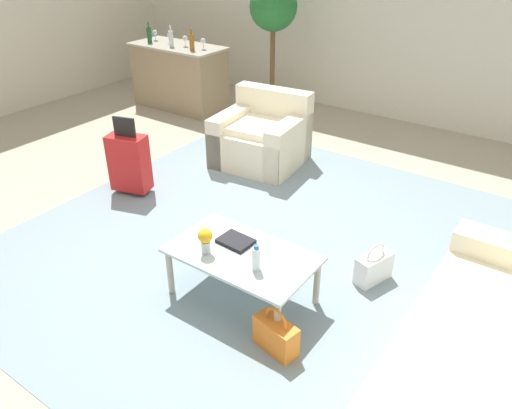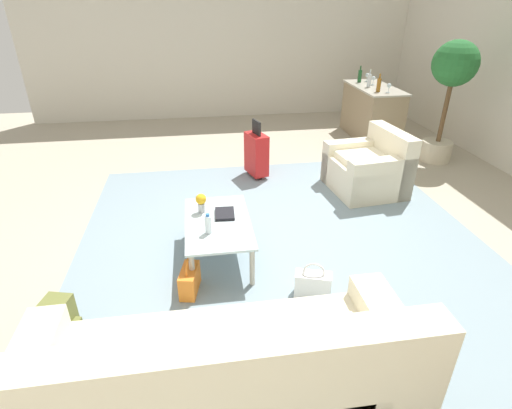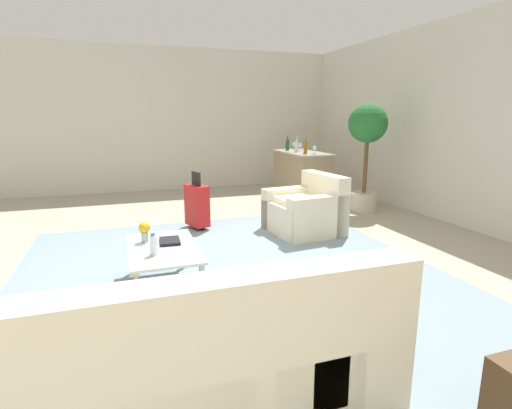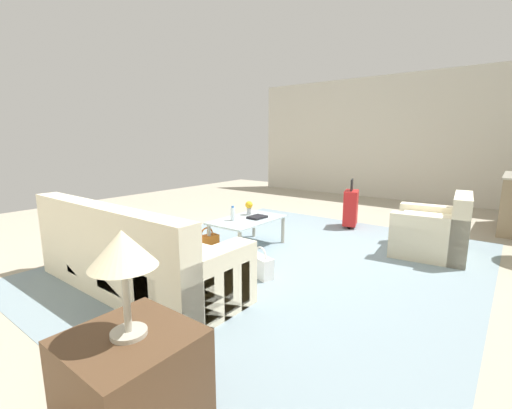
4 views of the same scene
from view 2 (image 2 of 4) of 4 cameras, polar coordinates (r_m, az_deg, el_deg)
name	(u,v)px [view 2 (image 2 of 4)]	position (r m, az deg, el deg)	size (l,w,h in m)	color
ground_plane	(261,233)	(4.59, 0.66, -4.03)	(12.00, 12.00, 0.00)	#A89E89
wall_left	(221,42)	(8.97, -4.97, 22.15)	(0.12, 8.00, 3.10)	beige
area_rug	(289,261)	(4.13, 4.80, -8.08)	(5.20, 4.40, 0.01)	gray
couch	(222,386)	(2.68, -4.81, -24.38)	(0.90, 2.44, 0.92)	beige
armchair	(370,170)	(5.70, 15.97, 4.78)	(1.04, 0.98, 0.83)	beige
coffee_table	(218,226)	(4.01, -5.45, -3.06)	(1.09, 0.65, 0.42)	silver
water_bottle	(208,224)	(3.76, -6.86, -2.81)	(0.06, 0.06, 0.20)	silver
coffee_table_book	(225,214)	(4.08, -4.49, -1.32)	(0.26, 0.19, 0.03)	black
flower_vase	(201,201)	(4.11, -7.85, 0.44)	(0.11, 0.11, 0.21)	#B2B7BC
bar_console	(371,112)	(7.90, 16.17, 12.60)	(1.46, 0.68, 0.95)	#937F60
wine_glass_leftmost	(367,75)	(8.25, 15.63, 17.33)	(0.08, 0.08, 0.15)	silver
wine_glass_left_of_centre	(373,79)	(7.95, 16.44, 16.85)	(0.08, 0.08, 0.15)	silver
wine_glass_right_of_centre	(380,82)	(7.64, 17.25, 16.33)	(0.08, 0.08, 0.15)	silver
wine_glass_rightmost	(389,86)	(7.35, 18.47, 15.75)	(0.08, 0.08, 0.15)	silver
wine_bottle_green	(360,76)	(8.13, 14.61, 17.36)	(0.07, 0.07, 0.30)	#194C23
wine_bottle_clear	(369,80)	(7.72, 15.88, 16.70)	(0.07, 0.07, 0.30)	silver
wine_bottle_amber	(379,85)	(7.36, 17.14, 16.03)	(0.07, 0.07, 0.30)	brown
suitcase_red	(256,154)	(5.88, 0.06, 7.29)	(0.45, 0.33, 0.85)	red
handbag_white	(313,284)	(3.67, 8.13, -11.20)	(0.23, 0.35, 0.36)	white
handbag_orange	(190,280)	(3.73, -9.47, -10.56)	(0.34, 0.20, 0.36)	orange
backpack_olive	(58,327)	(3.50, -26.46, -15.35)	(0.34, 0.31, 0.40)	olive
potted_ficus	(451,82)	(6.93, 26.11, 15.41)	(0.66, 0.66, 1.85)	#BCB299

